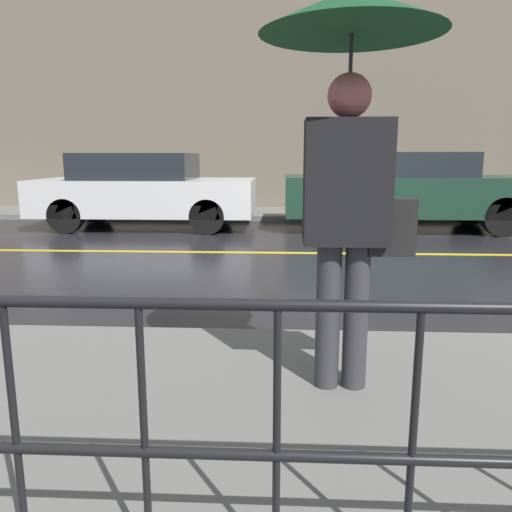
# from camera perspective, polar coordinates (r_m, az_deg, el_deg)

# --- Properties ---
(ground_plane) EXTENTS (80.00, 80.00, 0.00)m
(ground_plane) POSITION_cam_1_polar(r_m,az_deg,el_deg) (7.36, 10.57, 0.28)
(ground_plane) COLOR black
(sidewalk_near) EXTENTS (28.00, 2.44, 0.11)m
(sidewalk_near) POSITION_cam_1_polar(r_m,az_deg,el_deg) (2.85, 24.04, -17.39)
(sidewalk_near) COLOR slate
(sidewalk_near) RESTS_ON ground_plane
(sidewalk_far) EXTENTS (28.00, 2.06, 0.11)m
(sidewalk_far) POSITION_cam_1_polar(r_m,az_deg,el_deg) (11.92, 7.65, 4.80)
(sidewalk_far) COLOR slate
(sidewalk_far) RESTS_ON ground_plane
(lane_marking) EXTENTS (25.20, 0.12, 0.01)m
(lane_marking) POSITION_cam_1_polar(r_m,az_deg,el_deg) (7.36, 10.57, 0.31)
(lane_marking) COLOR gold
(lane_marking) RESTS_ON ground_plane
(building_storefront) EXTENTS (28.00, 0.30, 5.50)m
(building_storefront) POSITION_cam_1_polar(r_m,az_deg,el_deg) (13.10, 7.54, 17.19)
(building_storefront) COLOR #706656
(building_storefront) RESTS_ON ground_plane
(pedestrian) EXTENTS (0.93, 0.93, 2.07)m
(pedestrian) POSITION_cam_1_polar(r_m,az_deg,el_deg) (2.68, 10.79, 17.46)
(pedestrian) COLOR #333338
(pedestrian) RESTS_ON sidewalk_near
(car_white) EXTENTS (4.20, 1.80, 1.45)m
(car_white) POSITION_cam_1_polar(r_m,az_deg,el_deg) (10.07, -12.64, 7.37)
(car_white) COLOR silver
(car_white) RESTS_ON ground_plane
(car_dark_green) EXTENTS (4.69, 1.78, 1.46)m
(car_dark_green) POSITION_cam_1_polar(r_m,az_deg,el_deg) (10.00, 16.84, 7.28)
(car_dark_green) COLOR #193828
(car_dark_green) RESTS_ON ground_plane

